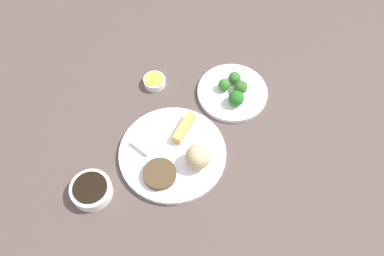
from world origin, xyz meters
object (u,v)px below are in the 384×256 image
(broccoli_plate, at_px, (232,93))
(soy_sauce_bowl, at_px, (91,190))
(main_plate, at_px, (172,153))
(sauce_ramekin_hot_mustard, at_px, (155,82))

(broccoli_plate, relative_size, soy_sauce_bowl, 1.93)
(main_plate, xyz_separation_m, soy_sauce_bowl, (0.24, -0.01, 0.01))
(sauce_ramekin_hot_mustard, bearing_deg, main_plate, 74.22)
(soy_sauce_bowl, relative_size, sauce_ramekin_hot_mustard, 1.64)
(main_plate, xyz_separation_m, sauce_ramekin_hot_mustard, (-0.07, -0.24, 0.00))
(soy_sauce_bowl, bearing_deg, main_plate, 178.75)
(broccoli_plate, distance_m, sauce_ramekin_hot_mustard, 0.24)
(main_plate, xyz_separation_m, broccoli_plate, (-0.26, -0.09, -0.00))
(main_plate, bearing_deg, sauce_ramekin_hot_mustard, -105.78)
(main_plate, relative_size, soy_sauce_bowl, 2.72)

